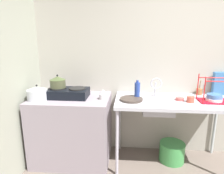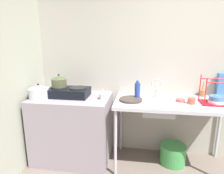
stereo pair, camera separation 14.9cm
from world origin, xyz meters
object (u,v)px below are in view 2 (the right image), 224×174
(pot_beside_stove, at_px, (39,92))
(small_bowl_on_drainboard, at_px, (181,100))
(pot_on_left_burner, at_px, (59,81))
(frying_pan, at_px, (131,100))
(percolator, at_px, (103,94))
(cup_by_rack, at_px, (191,101))
(faucet, at_px, (157,85))
(cereal_box, at_px, (223,85))
(dish_rack, at_px, (217,100))
(bottle_by_sink, at_px, (137,91))
(sink_basin, at_px, (158,107))
(bucket_on_floor, at_px, (173,154))
(utensil_jar, at_px, (202,93))
(stove, at_px, (69,92))

(pot_beside_stove, distance_m, small_bowl_on_drainboard, 1.75)
(pot_on_left_burner, bearing_deg, frying_pan, -3.75)
(percolator, xyz_separation_m, cup_by_rack, (1.05, -0.03, -0.03))
(faucet, relative_size, frying_pan, 0.91)
(small_bowl_on_drainboard, bearing_deg, cereal_box, 27.41)
(dish_rack, distance_m, small_bowl_on_drainboard, 0.40)
(bottle_by_sink, bearing_deg, dish_rack, -3.17)
(frying_pan, distance_m, cup_by_rack, 0.70)
(faucet, bearing_deg, pot_on_left_burner, -175.16)
(sink_basin, xyz_separation_m, cup_by_rack, (0.37, -0.06, 0.12))
(pot_beside_stove, distance_m, cup_by_rack, 1.85)
(frying_pan, distance_m, bucket_on_floor, 0.96)
(cereal_box, bearing_deg, percolator, -173.89)
(frying_pan, distance_m, bottle_by_sink, 0.15)
(faucet, xyz_separation_m, utensil_jar, (0.60, 0.17, -0.13))
(pot_on_left_burner, relative_size, small_bowl_on_drainboard, 1.96)
(stove, relative_size, sink_basin, 1.37)
(percolator, height_order, cereal_box, cereal_box)
(bottle_by_sink, relative_size, bucket_on_floor, 0.70)
(utensil_jar, bearing_deg, small_bowl_on_drainboard, -138.53)
(pot_beside_stove, xyz_separation_m, frying_pan, (1.15, 0.08, -0.07))
(percolator, bearing_deg, stove, 174.32)
(cup_by_rack, relative_size, bucket_on_floor, 0.26)
(faucet, distance_m, bottle_by_sink, 0.26)
(frying_pan, distance_m, small_bowl_on_drainboard, 0.60)
(pot_beside_stove, height_order, bucket_on_floor, pot_beside_stove)
(pot_beside_stove, height_order, small_bowl_on_drainboard, pot_beside_stove)
(small_bowl_on_drainboard, bearing_deg, pot_beside_stove, -175.49)
(pot_on_left_burner, distance_m, small_bowl_on_drainboard, 1.54)
(bucket_on_floor, bearing_deg, small_bowl_on_drainboard, -68.00)
(pot_on_left_burner, xyz_separation_m, bottle_by_sink, (1.01, 0.03, -0.10))
(cereal_box, xyz_separation_m, utensil_jar, (-0.25, -0.01, -0.11))
(pot_beside_stove, distance_m, sink_basin, 1.50)
(frying_pan, height_order, small_bowl_on_drainboard, small_bowl_on_drainboard)
(faucet, bearing_deg, pot_beside_stove, -170.27)
(stove, height_order, small_bowl_on_drainboard, stove)
(dish_rack, bearing_deg, bottle_by_sink, 176.83)
(bottle_by_sink, bearing_deg, sink_basin, -9.82)
(frying_pan, relative_size, utensil_jar, 1.40)
(bottle_by_sink, height_order, bucket_on_floor, bottle_by_sink)
(stove, bearing_deg, cereal_box, 8.34)
(sink_basin, distance_m, frying_pan, 0.35)
(dish_rack, bearing_deg, cup_by_rack, -169.84)
(stove, distance_m, percolator, 0.46)
(bottle_by_sink, relative_size, utensil_jar, 1.16)
(pot_on_left_burner, relative_size, pot_beside_stove, 0.80)
(frying_pan, bearing_deg, pot_beside_stove, -175.84)
(frying_pan, bearing_deg, pot_on_left_burner, 176.25)
(bottle_by_sink, bearing_deg, cup_by_rack, -9.41)
(stove, distance_m, faucet, 1.14)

